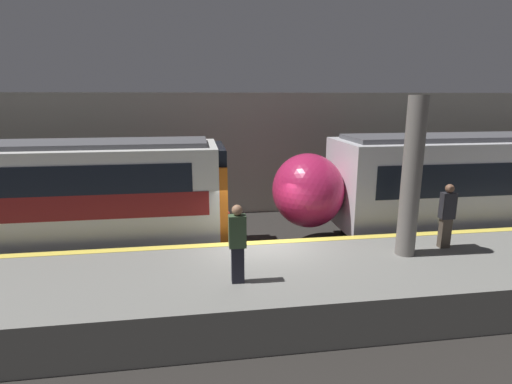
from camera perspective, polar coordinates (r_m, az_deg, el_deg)
ground_plane at (r=12.12m, az=0.67°, el=-11.78°), size 120.00×120.00×0.00m
platform at (r=10.21m, az=2.41°, el=-13.53°), size 40.00×3.79×1.09m
station_rear_barrier at (r=17.71m, az=-2.73°, el=5.36°), size 50.00×0.15×5.33m
support_pillar_near at (r=10.92m, az=21.32°, el=1.87°), size 0.50×0.50×4.13m
person_waiting at (r=12.11m, az=25.60°, el=-2.86°), size 0.38×0.24×1.80m
person_walking at (r=8.90m, az=-2.66°, el=-7.09°), size 0.38×0.24×1.82m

